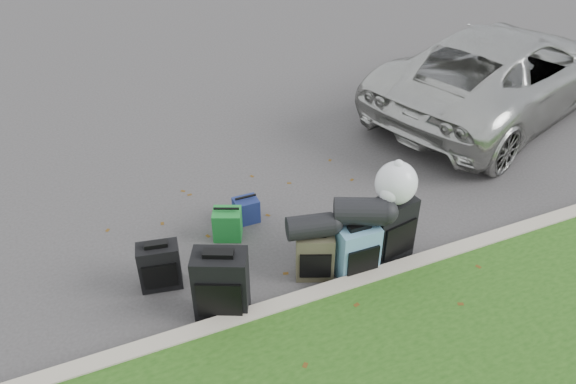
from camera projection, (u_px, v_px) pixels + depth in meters
name	position (u px, v px, depth m)	size (l,w,h in m)	color
ground	(303.00, 237.00, 6.57)	(120.00, 120.00, 0.00)	#383535
curb	(343.00, 289.00, 5.78)	(120.00, 0.18, 0.15)	#9E937F
suv	(501.00, 72.00, 8.90)	(2.27, 4.92, 1.37)	#B7B7B2
suitcase_small_black	(160.00, 266.00, 5.78)	(0.42, 0.23, 0.53)	black
suitcase_large_black_left	(221.00, 285.00, 5.40)	(0.52, 0.31, 0.75)	black
suitcase_olive	(315.00, 255.00, 5.90)	(0.40, 0.25, 0.55)	#3B3827
suitcase_teal	(357.00, 252.00, 5.90)	(0.43, 0.26, 0.62)	#467187
suitcase_large_black_right	(390.00, 229.00, 6.10)	(0.50, 0.30, 0.76)	black
tote_green	(227.00, 224.00, 6.49)	(0.32, 0.26, 0.36)	#1A792B
tote_navy	(246.00, 210.00, 6.76)	(0.29, 0.23, 0.31)	navy
duffel_left	(310.00, 227.00, 5.66)	(0.25, 0.25, 0.47)	black
duffel_right	(360.00, 212.00, 5.71)	(0.29, 0.29, 0.52)	black
trash_bag	(396.00, 183.00, 5.76)	(0.45, 0.45, 0.45)	white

